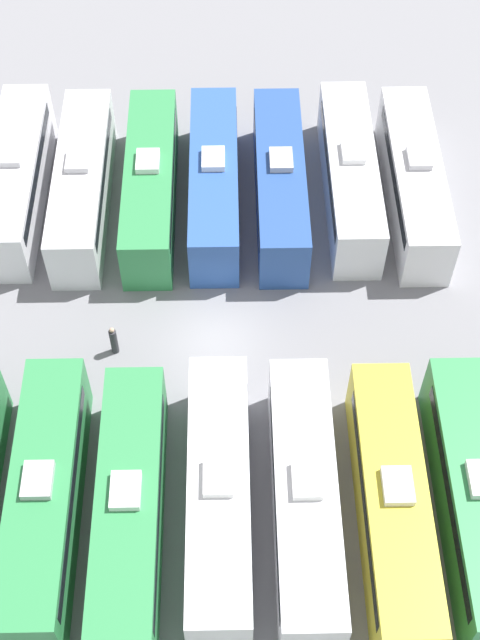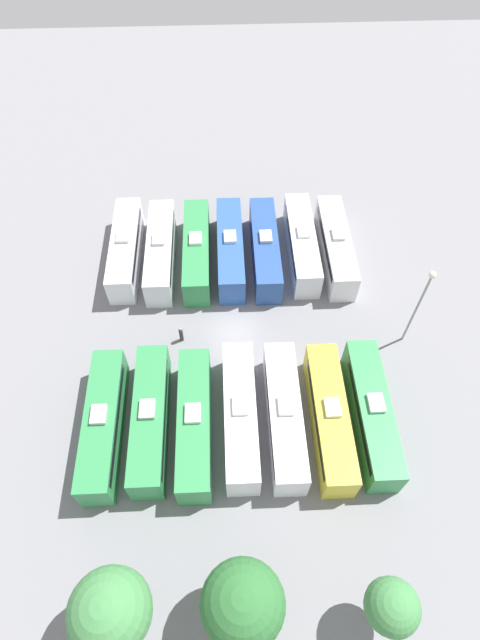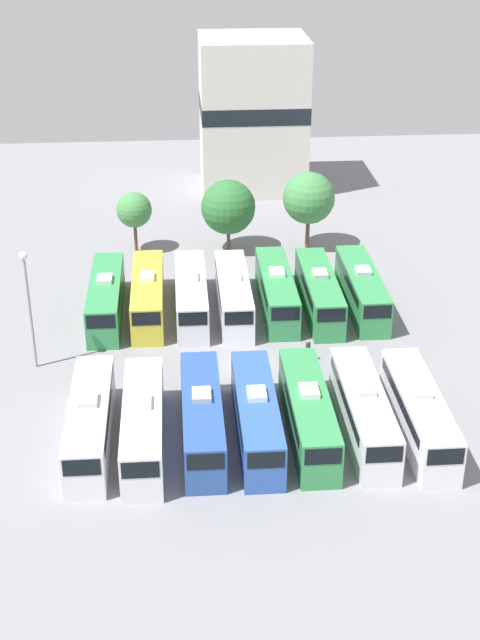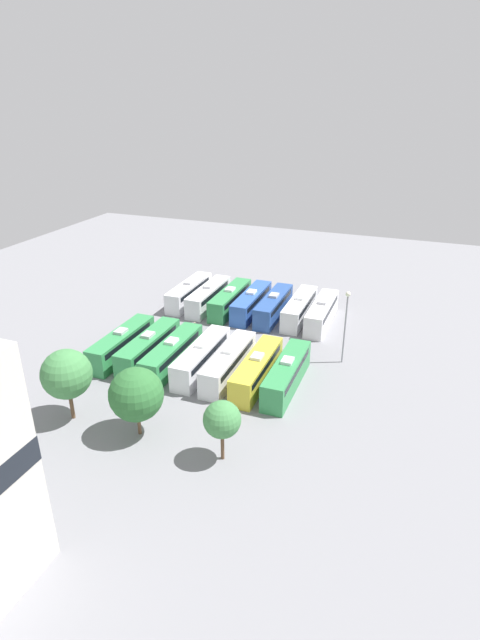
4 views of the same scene
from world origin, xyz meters
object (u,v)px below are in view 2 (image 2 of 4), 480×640
(bus_6, at_px, (126,248))
(bus_13, at_px, (103,424))
(light_pole, at_px, (422,297))
(tree_0, at_px, (392,607))
(bus_8, at_px, (330,417))
(worker_person, at_px, (181,334))
(bus_5, at_px, (161,251))
(bus_0, at_px, (336,246))
(tree_2, at_px, (110,611))
(bus_1, at_px, (302,244))
(bus_3, at_px, (230,249))
(bus_10, at_px, (240,415))
(tree_1, at_px, (243,604))
(bus_9, at_px, (284,415))
(bus_11, at_px, (194,423))
(bus_2, at_px, (265,248))
(bus_4, at_px, (197,250))
(bus_12, at_px, (150,418))
(bus_7, at_px, (372,412))

(bus_6, relative_size, bus_13, 1.00)
(light_pole, distance_m, tree_0, 22.90)
(bus_8, bearing_deg, worker_person, -36.77)
(bus_5, distance_m, tree_0, 35.90)
(bus_0, height_order, tree_2, tree_2)
(bus_1, relative_size, bus_3, 1.00)
(bus_10, bearing_deg, bus_13, 1.44)
(tree_0, bearing_deg, bus_8, -84.08)
(bus_10, height_order, tree_0, tree_0)
(tree_1, relative_size, tree_2, 0.93)
(bus_9, bearing_deg, tree_1, 73.38)
(light_pole, bearing_deg, bus_10, 27.02)
(bus_0, height_order, bus_3, same)
(bus_6, distance_m, bus_9, 23.70)
(bus_6, height_order, tree_0, tree_0)
(bus_9, height_order, bus_11, same)
(bus_2, xyz_separation_m, bus_6, (14.10, -0.59, 0.00))
(bus_4, bearing_deg, bus_9, 111.29)
(bus_11, bearing_deg, light_pole, -156.36)
(bus_2, relative_size, tree_2, 1.56)
(bus_2, xyz_separation_m, bus_8, (-3.79, 18.58, 0.00))
(bus_8, distance_m, bus_12, 14.25)
(bus_0, relative_size, bus_2, 1.00)
(bus_3, relative_size, bus_10, 1.00)
(bus_11, xyz_separation_m, tree_1, (-3.21, 12.93, 2.69))
(bus_6, xyz_separation_m, tree_1, (-10.36, 32.12, 2.69))
(bus_12, bearing_deg, bus_2, -120.01)
(bus_6, bearing_deg, bus_13, 89.91)
(bus_3, height_order, bus_7, same)
(bus_12, distance_m, tree_2, 14.01)
(bus_0, bearing_deg, light_pole, 115.18)
(tree_2, bearing_deg, bus_11, -109.00)
(bus_1, distance_m, tree_0, 32.71)
(bus_0, xyz_separation_m, tree_0, (1.98, 32.10, 2.46))
(bus_0, height_order, tree_0, tree_0)
(worker_person, bearing_deg, tree_1, 101.75)
(light_pole, distance_m, tree_2, 31.76)
(bus_3, xyz_separation_m, light_pole, (-15.56, 10.43, 4.39))
(bus_3, height_order, bus_6, same)
(bus_0, bearing_deg, worker_person, 31.72)
(bus_8, bearing_deg, bus_7, -176.08)
(bus_2, height_order, tree_1, tree_1)
(bus_12, bearing_deg, bus_11, 171.73)
(bus_0, bearing_deg, bus_7, 90.17)
(bus_4, distance_m, bus_8, 21.46)
(bus_1, bearing_deg, worker_person, 39.75)
(bus_3, distance_m, tree_1, 31.77)
(bus_3, xyz_separation_m, bus_13, (10.61, 18.52, 0.00))
(bus_7, bearing_deg, bus_4, -52.39)
(bus_1, relative_size, tree_0, 2.00)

